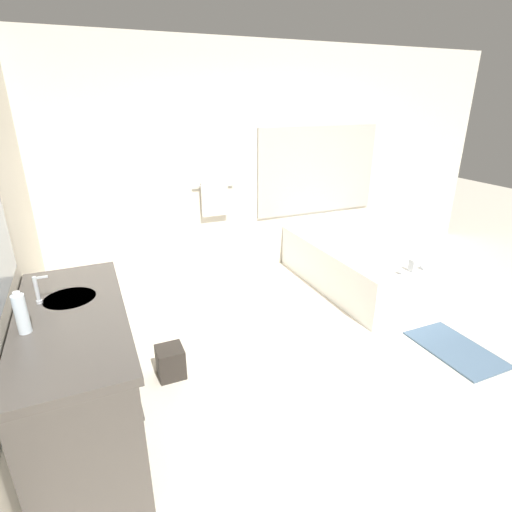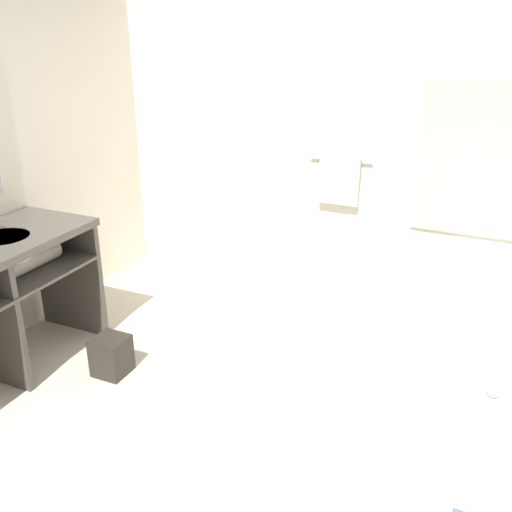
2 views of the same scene
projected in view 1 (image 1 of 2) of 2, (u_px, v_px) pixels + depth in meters
ground_plane at (333, 367)px, 3.33m from camera, size 16.00×16.00×0.00m
wall_back_with_blinds at (239, 165)px, 4.75m from camera, size 7.40×0.13×2.70m
vanity_counter at (77, 348)px, 2.47m from camera, size 0.62×1.52×0.90m
sink_faucet at (37, 290)px, 2.46m from camera, size 0.09×0.04×0.18m
bathtub at (356, 263)px, 4.70m from camera, size 0.97×1.90×0.63m
water_bottle_1 at (21, 313)px, 2.14m from camera, size 0.07×0.07×0.25m
waste_bin at (171, 362)px, 3.19m from camera, size 0.21×0.21×0.25m
bath_mat at (455, 349)px, 3.55m from camera, size 0.48×0.79×0.02m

